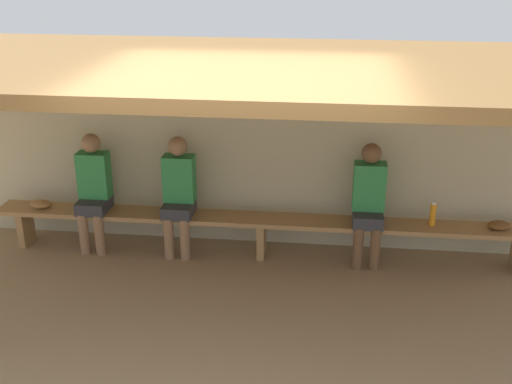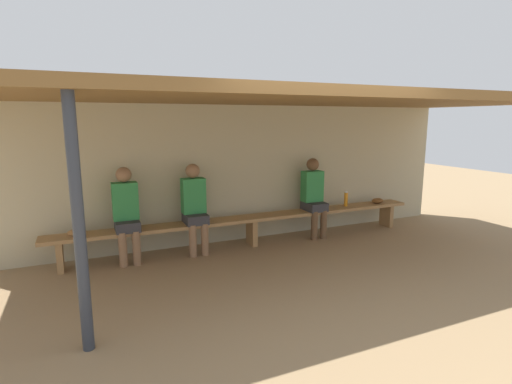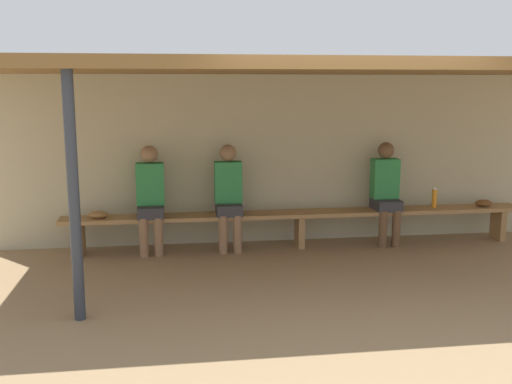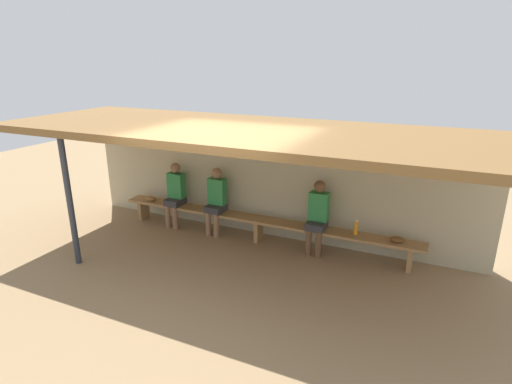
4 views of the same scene
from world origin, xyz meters
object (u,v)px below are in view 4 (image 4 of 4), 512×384
(support_post, at_px, (70,203))
(player_shirtless_tan, at_px, (216,198))
(player_near_post, at_px, (318,214))
(bench, at_px, (259,222))
(water_bottle_green, at_px, (356,228))
(baseball_glove_tan, at_px, (397,240))
(baseball_glove_worn, at_px, (151,198))
(player_in_white, at_px, (175,192))

(support_post, bearing_deg, player_shirtless_tan, 53.77)
(support_post, distance_m, player_near_post, 4.19)
(bench, xyz_separation_m, water_bottle_green, (1.83, 0.03, 0.20))
(water_bottle_green, distance_m, baseball_glove_tan, 0.69)
(support_post, height_order, player_near_post, support_post)
(player_shirtless_tan, bearing_deg, baseball_glove_tan, -0.09)
(bench, bearing_deg, baseball_glove_worn, -179.74)
(support_post, xyz_separation_m, player_in_white, (0.57, 2.10, -0.37))
(bench, bearing_deg, baseball_glove_tan, -0.06)
(baseball_glove_worn, bearing_deg, player_near_post, 1.91)
(baseball_glove_tan, bearing_deg, player_in_white, -7.82)
(bench, relative_size, player_in_white, 4.49)
(support_post, xyz_separation_m, player_near_post, (3.60, 2.10, -0.37))
(player_in_white, relative_size, baseball_glove_tan, 5.56)
(water_bottle_green, bearing_deg, baseball_glove_tan, -2.32)
(bench, distance_m, baseball_glove_tan, 2.52)
(baseball_glove_tan, distance_m, baseball_glove_worn, 5.04)
(player_in_white, xyz_separation_m, baseball_glove_worn, (-0.64, -0.01, -0.22))
(player_near_post, bearing_deg, baseball_glove_worn, -179.77)
(support_post, relative_size, baseball_glove_worn, 9.17)
(player_shirtless_tan, bearing_deg, baseball_glove_worn, -179.48)
(player_in_white, xyz_separation_m, water_bottle_green, (3.71, 0.02, -0.14))
(baseball_glove_worn, bearing_deg, baseball_glove_tan, 1.78)
(baseball_glove_tan, bearing_deg, water_bottle_green, -10.06)
(bench, height_order, baseball_glove_worn, baseball_glove_worn)
(player_near_post, bearing_deg, player_shirtless_tan, 180.00)
(baseball_glove_tan, bearing_deg, player_near_post, -7.98)
(support_post, bearing_deg, player_in_white, 74.76)
(player_near_post, bearing_deg, baseball_glove_tan, -0.24)
(player_in_white, height_order, baseball_glove_worn, player_in_white)
(bench, relative_size, player_shirtless_tan, 4.49)
(support_post, height_order, baseball_glove_worn, support_post)
(player_shirtless_tan, distance_m, baseball_glove_worn, 1.62)
(support_post, relative_size, water_bottle_green, 8.28)
(support_post, height_order, water_bottle_green, support_post)
(water_bottle_green, xyz_separation_m, baseball_glove_tan, (0.69, -0.03, -0.08))
(player_shirtless_tan, height_order, baseball_glove_tan, player_shirtless_tan)
(player_shirtless_tan, bearing_deg, water_bottle_green, 0.46)
(bench, relative_size, water_bottle_green, 22.58)
(support_post, bearing_deg, bench, 40.49)
(player_shirtless_tan, relative_size, baseball_glove_tan, 5.56)
(baseball_glove_tan, height_order, baseball_glove_worn, same)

